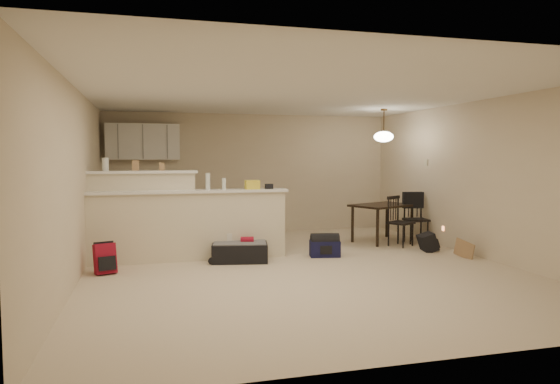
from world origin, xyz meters
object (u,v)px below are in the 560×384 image
object	(u,v)px
dining_chair_near	(401,221)
dining_table	(383,209)
dining_chair_far	(416,218)
black_daypack	(428,242)
red_backpack	(105,259)
pendant_lamp	(384,136)
navy_duffel	(325,249)
suitcase	(240,252)

from	to	relation	value
dining_chair_near	dining_table	bearing A→B (deg)	71.34
dining_chair_far	black_daypack	world-z (taller)	dining_chair_far
red_backpack	black_daypack	distance (m)	5.19
pendant_lamp	dining_chair_far	bearing A→B (deg)	-27.83
navy_duffel	black_daypack	distance (m)	1.86
pendant_lamp	navy_duffel	size ratio (longest dim) A/B	1.31
dining_chair_near	dining_chair_far	world-z (taller)	dining_chair_far
suitcase	black_daypack	size ratio (longest dim) A/B	2.49
pendant_lamp	dining_chair_near	distance (m)	1.63
dining_chair_far	suitcase	size ratio (longest dim) A/B	1.10
pendant_lamp	suitcase	xyz separation A→B (m)	(-2.93, -1.07, -1.85)
dining_chair_far	red_backpack	size ratio (longest dim) A/B	2.23
dining_table	navy_duffel	world-z (taller)	dining_table
dining_chair_near	suitcase	xyz separation A→B (m)	(-3.03, -0.56, -0.31)
pendant_lamp	black_daypack	xyz separation A→B (m)	(0.32, -1.07, -1.84)
dining_chair_far	dining_table	bearing A→B (deg)	159.40
pendant_lamp	suitcase	world-z (taller)	pendant_lamp
dining_table	suitcase	world-z (taller)	dining_table
dining_chair_near	navy_duffel	world-z (taller)	dining_chair_near
suitcase	dining_table	bearing A→B (deg)	30.62
red_backpack	pendant_lamp	bearing A→B (deg)	-1.88
pendant_lamp	suitcase	size ratio (longest dim) A/B	0.74
dining_table	suitcase	distance (m)	3.15
dining_table	red_backpack	size ratio (longest dim) A/B	3.25
navy_duffel	dining_table	bearing A→B (deg)	45.36
dining_chair_near	red_backpack	size ratio (longest dim) A/B	2.17
suitcase	navy_duffel	world-z (taller)	suitcase
black_daypack	dining_chair_near	bearing A→B (deg)	33.80
dining_chair_near	navy_duffel	xyz separation A→B (m)	(-1.65, -0.56, -0.32)
dining_chair_far	navy_duffel	world-z (taller)	dining_chair_far
black_daypack	dining_chair_far	bearing A→B (deg)	-2.95
dining_table	dining_chair_near	distance (m)	0.55
red_backpack	navy_duffel	size ratio (longest dim) A/B	0.87
dining_chair_far	navy_duffel	size ratio (longest dim) A/B	1.95
dining_table	pendant_lamp	xyz separation A→B (m)	(-0.00, -0.00, 1.36)
black_daypack	red_backpack	bearing A→B (deg)	107.00
suitcase	navy_duffel	xyz separation A→B (m)	(1.38, 0.00, -0.01)
black_daypack	suitcase	bearing A→B (deg)	103.13
pendant_lamp	dining_chair_near	xyz separation A→B (m)	(0.11, -0.51, -1.54)
dining_table	dining_chair_far	xyz separation A→B (m)	(0.54, -0.29, -0.16)
dining_table	black_daypack	bearing A→B (deg)	-96.99
dining_chair_far	black_daypack	size ratio (longest dim) A/B	2.75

